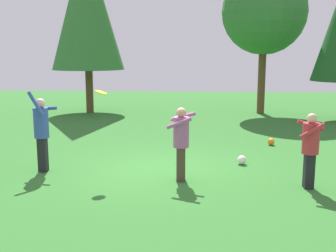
{
  "coord_description": "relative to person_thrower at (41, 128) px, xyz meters",
  "views": [
    {
      "loc": [
        0.8,
        -9.53,
        2.76
      ],
      "look_at": [
        0.2,
        0.03,
        1.05
      ],
      "focal_mm": 44.22,
      "sensor_mm": 36.0,
      "label": 1
    }
  ],
  "objects": [
    {
      "name": "tree_right",
      "position": [
        6.57,
        9.83,
        3.46
      ],
      "size": [
        3.73,
        3.73,
        6.38
      ],
      "color": "brown",
      "rests_on": "ground_plane"
    },
    {
      "name": "person_catcher",
      "position": [
        5.89,
        -0.86,
        -0.12
      ],
      "size": [
        0.58,
        0.55,
        1.56
      ],
      "rotation": [
        0.0,
        0.0,
        3.0
      ],
      "color": "black",
      "rests_on": "ground_plane"
    },
    {
      "name": "person_bystander",
      "position": [
        3.25,
        -0.52,
        -0.08
      ],
      "size": [
        0.62,
        0.57,
        1.61
      ],
      "rotation": [
        0.0,
        0.0,
        2.97
      ],
      "color": "#4C382D",
      "rests_on": "ground_plane"
    },
    {
      "name": "ground_plane",
      "position": [
        2.72,
        0.33,
        -1.03
      ],
      "size": [
        40.0,
        40.0,
        0.0
      ],
      "primitive_type": "plane",
      "color": "#2D6B28"
    },
    {
      "name": "ball_orange",
      "position": [
        5.86,
        3.14,
        -0.93
      ],
      "size": [
        0.21,
        0.21,
        0.21
      ],
      "primitive_type": "sphere",
      "color": "orange",
      "rests_on": "ground_plane"
    },
    {
      "name": "person_thrower",
      "position": [
        0.0,
        0.0,
        0.0
      ],
      "size": [
        0.61,
        0.54,
        1.9
      ],
      "rotation": [
        0.0,
        0.0,
        -0.14
      ],
      "color": "black",
      "rests_on": "ground_plane"
    },
    {
      "name": "ball_white",
      "position": [
        4.73,
        0.9,
        -0.92
      ],
      "size": [
        0.23,
        0.23,
        0.23
      ],
      "primitive_type": "sphere",
      "color": "white",
      "rests_on": "ground_plane"
    },
    {
      "name": "frisbee",
      "position": [
        1.47,
        -0.2,
        0.85
      ],
      "size": [
        0.29,
        0.3,
        0.11
      ],
      "color": "yellow"
    },
    {
      "name": "tree_left",
      "position": [
        -1.29,
        9.56,
        3.82
      ],
      "size": [
        3.25,
        3.25,
        7.76
      ],
      "color": "brown",
      "rests_on": "ground_plane"
    }
  ]
}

